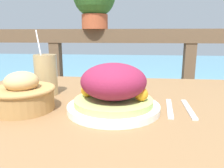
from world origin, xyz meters
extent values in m
cube|color=olive|center=(0.00, 0.00, 0.72)|extent=(1.12, 0.95, 0.04)
cube|color=olive|center=(-0.50, 0.42, 0.35)|extent=(0.06, 0.06, 0.70)
cube|color=olive|center=(0.50, 0.42, 0.35)|extent=(0.06, 0.06, 0.70)
cube|color=brown|center=(0.00, 0.81, 0.95)|extent=(2.80, 0.08, 0.09)
cube|color=brown|center=(-0.45, 0.81, 0.45)|extent=(0.07, 0.07, 0.91)
cube|color=brown|center=(0.46, 0.81, 0.45)|extent=(0.07, 0.07, 0.91)
cube|color=#568EA8|center=(0.00, 3.31, 0.21)|extent=(12.00, 4.00, 0.42)
cylinder|color=white|center=(0.04, -0.04, 0.75)|extent=(0.28, 0.28, 0.02)
cylinder|color=#A8C66B|center=(0.04, -0.04, 0.77)|extent=(0.24, 0.24, 0.02)
ellipsoid|color=maroon|center=(0.04, -0.04, 0.83)|extent=(0.19, 0.19, 0.11)
sphere|color=orange|center=(0.12, -0.06, 0.79)|extent=(0.04, 0.04, 0.04)
sphere|color=orange|center=(-0.04, -0.03, 0.79)|extent=(0.04, 0.04, 0.04)
cylinder|color=tan|center=(-0.23, 0.11, 0.81)|extent=(0.08, 0.08, 0.15)
cylinder|color=white|center=(-0.24, 0.10, 0.88)|extent=(0.06, 0.07, 0.21)
cylinder|color=#AD7F47|center=(-0.24, -0.07, 0.77)|extent=(0.18, 0.18, 0.07)
torus|color=#AD7F47|center=(-0.24, -0.07, 0.80)|extent=(0.20, 0.20, 0.01)
ellipsoid|color=tan|center=(-0.24, -0.07, 0.83)|extent=(0.10, 0.10, 0.06)
cylinder|color=#A34C2D|center=(-0.17, 0.81, 1.04)|extent=(0.17, 0.17, 0.09)
cube|color=silver|center=(0.21, -0.01, 0.74)|extent=(0.03, 0.18, 0.00)
cube|color=silver|center=(0.27, -0.01, 0.74)|extent=(0.02, 0.18, 0.00)
camera|label=1|loc=(0.10, -0.67, 0.96)|focal=35.00mm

